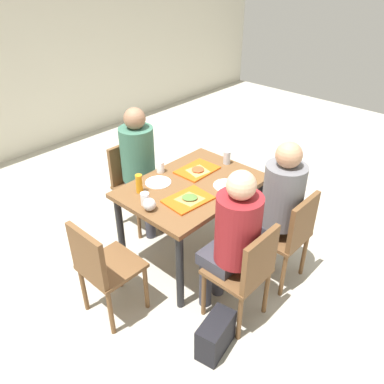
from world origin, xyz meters
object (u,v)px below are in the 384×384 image
tray_red_near (188,200)px  pizza_slice_a (190,198)px  main_table (192,194)px  plastic_cup_a (160,167)px  condiment_bottle (139,184)px  plastic_cup_c (145,199)px  chair_near_left (247,270)px  person_in_brown_jacket (278,201)px  pizza_slice_b (198,170)px  foil_bundle (149,204)px  person_far_side (141,161)px  soda_can (227,157)px  plastic_cup_b (228,193)px  chair_left_end (102,266)px  person_in_red (233,235)px  chair_far_side (133,179)px  paper_plate_center (158,182)px  handbag (216,335)px  tray_red_far (197,170)px  chair_near_right (289,233)px  paper_plate_near_edge (226,185)px

tray_red_near → pizza_slice_a: pizza_slice_a is taller
main_table → plastic_cup_a: size_ratio=11.69×
condiment_bottle → plastic_cup_c: bearing=-117.7°
chair_near_left → person_in_brown_jacket: (0.58, 0.14, 0.25)m
pizza_slice_b → foil_bundle: foil_bundle is taller
chair_near_left → condiment_bottle: bearing=94.9°
main_table → pizza_slice_a: 0.28m
person_far_side → tray_red_near: 0.83m
pizza_slice_a → soda_can: soda_can is taller
plastic_cup_b → condiment_bottle: bearing=125.0°
main_table → pizza_slice_b: size_ratio=4.99×
chair_left_end → condiment_bottle: (0.59, 0.23, 0.34)m
person_in_red → pizza_slice_a: (0.10, 0.50, 0.04)m
plastic_cup_a → foil_bundle: same height
chair_near_left → chair_far_side: same height
person_far_side → condiment_bottle: bearing=-131.4°
main_table → chair_left_end: chair_left_end is taller
paper_plate_center → condiment_bottle: (-0.20, 0.00, 0.08)m
chair_left_end → soda_can: 1.50m
person_in_red → handbag: 0.72m
tray_red_far → chair_left_end: bearing=-173.9°
soda_can → pizza_slice_a: bearing=-165.6°
plastic_cup_b → tray_red_near: bearing=138.3°
person_far_side → soda_can: person_far_side is taller
chair_left_end → plastic_cup_b: size_ratio=8.59×
person_in_brown_jacket → chair_far_side: bearing=101.3°
person_in_red → person_in_brown_jacket: size_ratio=1.00×
chair_left_end → pizza_slice_b: (1.15, 0.10, 0.29)m
chair_near_left → chair_far_side: (0.29, 1.60, 0.00)m
person_in_brown_jacket → pizza_slice_a: 0.70m
paper_plate_center → plastic_cup_b: (0.20, -0.58, 0.05)m
chair_near_right → pizza_slice_a: size_ratio=3.59×
plastic_cup_c → chair_left_end: bearing=-172.9°
plastic_cup_a → main_table: bearing=-85.3°
person_far_side → paper_plate_near_edge: (0.18, -0.89, 0.02)m
chair_near_right → handbag: (-0.93, -0.02, -0.36)m
tray_red_near → pizza_slice_b: 0.46m
person_in_red → plastic_cup_a: bearing=75.5°
plastic_cup_c → soda_can: (0.96, -0.04, 0.01)m
pizza_slice_b → handbag: 1.40m
soda_can → foil_bundle: bearing=-177.6°
person_far_side → tray_red_near: (-0.20, -0.81, 0.02)m
tray_red_far → plastic_cup_a: size_ratio=3.60×
chair_near_left → paper_plate_near_edge: (0.47, 0.57, 0.27)m
chair_far_side → pizza_slice_b: 0.78m
tray_red_near → soda_can: bearing=13.4°
plastic_cup_a → plastic_cup_c: same height
plastic_cup_a → plastic_cup_b: bearing=-85.3°
chair_near_left → plastic_cup_a: (0.26, 1.15, 0.31)m
main_table → chair_near_right: 0.87m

